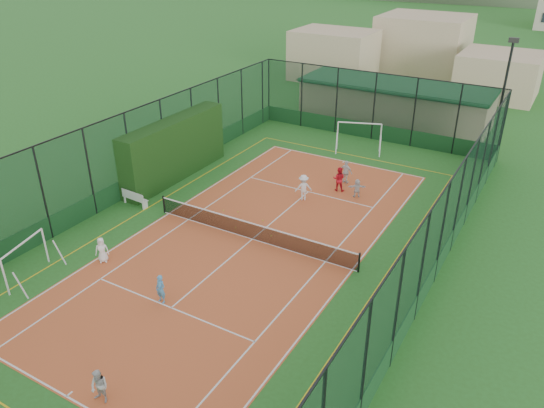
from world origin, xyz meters
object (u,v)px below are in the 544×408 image
(child_far_left, at_px, (303,187))
(child_near_mid, at_px, (161,289))
(child_near_left, at_px, (102,250))
(white_bench, at_px, (135,198))
(futsal_goal_near, at_px, (26,261))
(child_far_back, at_px, (357,188))
(coach, at_px, (339,179))
(clubhouse, at_px, (395,102))
(child_far_right, at_px, (346,172))
(floodlight_ne, at_px, (501,104))
(child_near_right, at_px, (99,387))
(futsal_goal_far, at_px, (359,137))

(child_far_left, bearing_deg, child_near_mid, 48.34)
(child_near_left, relative_size, child_far_left, 0.82)
(white_bench, xyz_separation_m, futsal_goal_near, (0.80, -7.77, 0.42))
(child_far_back, height_order, coach, coach)
(child_near_left, distance_m, coach, 14.34)
(clubhouse, height_order, child_near_mid, clubhouse)
(clubhouse, distance_m, child_near_mid, 28.29)
(child_far_right, xyz_separation_m, coach, (0.05, -1.20, 0.02))
(futsal_goal_near, height_order, child_far_left, futsal_goal_near)
(floodlight_ne, xyz_separation_m, child_near_mid, (-9.21, -22.87, -3.46))
(child_far_left, relative_size, child_far_right, 1.05)
(child_near_left, height_order, child_near_right, child_near_right)
(clubhouse, xyz_separation_m, futsal_goal_near, (-7.00, -29.91, -0.68))
(white_bench, xyz_separation_m, child_far_right, (9.23, 8.82, 0.27))
(child_far_left, bearing_deg, futsal_goal_near, 23.74)
(white_bench, bearing_deg, child_near_left, -58.48)
(futsal_goal_near, bearing_deg, child_near_right, -127.46)
(futsal_goal_far, bearing_deg, clubhouse, 69.72)
(clubhouse, distance_m, child_near_left, 27.76)
(floodlight_ne, distance_m, clubhouse, 10.47)
(floodlight_ne, bearing_deg, child_far_back, -121.94)
(white_bench, bearing_deg, child_far_left, 37.86)
(futsal_goal_far, bearing_deg, floodlight_ne, -5.36)
(futsal_goal_far, xyz_separation_m, child_near_left, (-5.07, -19.59, -0.36))
(floodlight_ne, bearing_deg, child_far_right, -132.16)
(child_far_right, xyz_separation_m, child_far_back, (1.33, -1.45, -0.18))
(futsal_goal_far, bearing_deg, futsal_goal_near, -127.74)
(futsal_goal_far, height_order, child_near_left, futsal_goal_far)
(white_bench, distance_m, child_far_left, 9.68)
(child_near_mid, bearing_deg, clubhouse, 93.27)
(clubhouse, distance_m, child_far_right, 13.42)
(child_near_left, xyz_separation_m, child_far_back, (7.83, 12.51, -0.08))
(child_near_right, relative_size, child_far_right, 0.89)
(child_near_right, bearing_deg, child_far_back, 81.71)
(child_near_mid, bearing_deg, child_far_back, 80.50)
(futsal_goal_near, distance_m, child_near_left, 3.27)
(white_bench, xyz_separation_m, child_near_right, (8.99, -11.28, 0.19))
(child_far_back, bearing_deg, child_near_mid, 47.03)
(child_near_right, xyz_separation_m, child_far_right, (0.24, 20.10, 0.08))
(child_far_left, distance_m, child_far_right, 3.59)
(floodlight_ne, height_order, child_far_back, floodlight_ne)
(child_far_back, bearing_deg, white_bench, 5.92)
(child_far_left, distance_m, child_far_back, 3.21)
(futsal_goal_far, bearing_deg, child_near_left, -124.76)
(white_bench, bearing_deg, child_far_back, 38.44)
(child_far_back, bearing_deg, futsal_goal_near, 28.21)
(child_near_left, xyz_separation_m, child_near_mid, (4.46, -0.99, 0.02))
(futsal_goal_near, bearing_deg, clubhouse, -27.48)
(floodlight_ne, height_order, futsal_goal_far, floodlight_ne)
(child_near_mid, bearing_deg, white_bench, 144.02)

